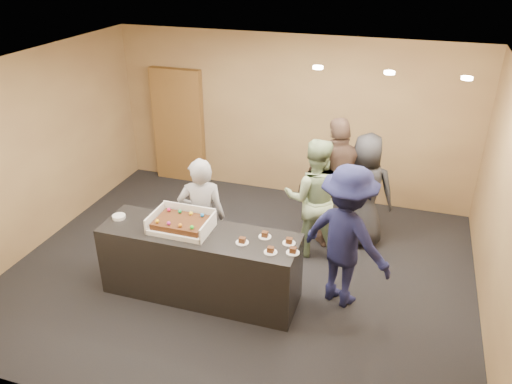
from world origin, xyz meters
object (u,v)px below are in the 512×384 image
storage_cabinet (179,126)px  person_sage_man (314,198)px  serving_counter (200,264)px  person_server_grey (202,218)px  plate_stack (119,217)px  person_brown_extra (337,184)px  sheet_cake (181,222)px  person_navy_man (346,237)px  person_dark_suit (364,191)px  cake_box (182,225)px

storage_cabinet → person_sage_man: storage_cabinet is taller
storage_cabinet → person_sage_man: 3.27m
serving_counter → person_server_grey: 0.60m
person_server_grey → plate_stack: bearing=6.2°
person_sage_man → person_brown_extra: size_ratio=0.89×
storage_cabinet → person_brown_extra: storage_cabinet is taller
sheet_cake → person_navy_man: person_navy_man is taller
serving_counter → person_navy_man: size_ratio=1.34×
person_brown_extra → person_dark_suit: 0.41m
serving_counter → person_navy_man: (1.67, 0.45, 0.44)m
cake_box → person_brown_extra: (1.56, 1.67, 0.01)m
storage_cabinet → person_navy_man: 4.26m
person_brown_extra → person_server_grey: bearing=8.4°
sheet_cake → person_dark_suit: person_dark_suit is taller
sheet_cake → person_server_grey: (0.06, 0.45, -0.18)m
cake_box → person_brown_extra: 2.29m
plate_stack → person_dark_suit: (2.78, 1.84, -0.09)m
person_sage_man → plate_stack: bearing=21.1°
plate_stack → person_dark_suit: person_dark_suit is taller
cake_box → person_dark_suit: person_dark_suit is taller
storage_cabinet → person_dark_suit: storage_cabinet is taller
storage_cabinet → sheet_cake: (1.50, -3.02, -0.02)m
person_sage_man → person_brown_extra: (0.25, 0.33, 0.10)m
storage_cabinet → person_server_grey: bearing=-58.7°
person_sage_man → person_navy_man: size_ratio=0.95×
serving_counter → person_sage_man: 1.80m
serving_counter → plate_stack: size_ratio=14.85×
plate_stack → person_sage_man: person_sage_man is taller
person_server_grey → person_navy_man: size_ratio=0.92×
person_navy_man → plate_stack: bearing=33.9°
storage_cabinet → sheet_cake: 3.38m
sheet_cake → plate_stack: bearing=179.7°
sheet_cake → person_brown_extra: (1.57, 1.70, -0.04)m
person_brown_extra → person_dark_suit: (0.36, 0.15, -0.12)m
cake_box → person_brown_extra: bearing=46.9°
serving_counter → person_dark_suit: size_ratio=1.44×
plate_stack → person_server_grey: 1.03m
serving_counter → person_brown_extra: size_ratio=1.26×
person_dark_suit → storage_cabinet: bearing=-17.4°
sheet_cake → person_navy_man: (1.89, 0.45, -0.10)m
sheet_cake → person_server_grey: person_server_grey is taller
person_server_grey → person_sage_man: 1.55m
sheet_cake → cake_box: bearing=89.0°
serving_counter → person_server_grey: person_server_grey is taller
cake_box → person_server_grey: (0.06, 0.42, -0.13)m
storage_cabinet → cake_box: size_ratio=2.86×
plate_stack → person_sage_man: 2.56m
serving_counter → person_sage_man: (1.09, 1.37, 0.40)m
person_brown_extra → serving_counter: bearing=20.2°
cake_box → person_navy_man: bearing=12.6°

